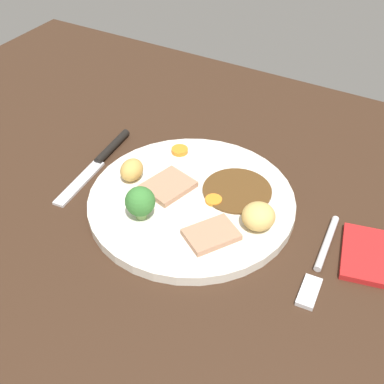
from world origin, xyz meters
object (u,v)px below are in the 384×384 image
roast_potato_right (132,170)px  knife (101,159)px  fork (320,262)px  carrot_coin_back (214,200)px  meat_slice_under (211,235)px  dinner_plate (192,202)px  roast_potato_left (258,216)px  carrot_coin_front (180,150)px  meat_slice_main (168,186)px  broccoli_floret (140,202)px

roast_potato_right → knife: bearing=-17.3°
fork → knife: (35.01, -3.31, 0.06)cm
knife → carrot_coin_back: bearing=81.6°
meat_slice_under → knife: size_ratio=0.33×
dinner_plate → roast_potato_left: (-9.73, 0.55, 2.30)cm
roast_potato_left → roast_potato_right: 18.98cm
dinner_plate → meat_slice_under: 7.70cm
roast_potato_right → carrot_coin_front: 8.99cm
meat_slice_main → roast_potato_right: bearing=6.5°
carrot_coin_front → meat_slice_under: bearing=133.0°
broccoli_floret → meat_slice_under: bearing=-172.2°
dinner_plate → roast_potato_left: 10.02cm
dinner_plate → fork: bearing=175.3°
carrot_coin_front → broccoli_floret: bearing=101.4°
roast_potato_left → carrot_coin_front: bearing=-27.6°
broccoli_floret → knife: (12.92, -8.23, -3.53)cm
roast_potato_left → roast_potato_right: size_ratio=1.14×
roast_potato_right → carrot_coin_front: roast_potato_right is taller
roast_potato_right → broccoli_floret: broccoli_floret is taller
meat_slice_main → fork: size_ratio=0.41×
carrot_coin_back → carrot_coin_front: bearing=-37.3°
meat_slice_under → broccoli_floret: bearing=7.8°
meat_slice_main → roast_potato_right: (5.48, 0.63, 1.07)cm
dinner_plate → carrot_coin_back: size_ratio=12.42×
carrot_coin_back → broccoli_floret: 10.04cm
meat_slice_under → roast_potato_left: roast_potato_left is taller
carrot_coin_front → fork: carrot_coin_front is taller
roast_potato_right → carrot_coin_back: (-12.08, -1.29, -1.25)cm
knife → meat_slice_main: bearing=77.1°
carrot_coin_front → knife: size_ratio=0.13×
dinner_plate → roast_potato_left: size_ratio=6.46×
meat_slice_main → knife: (12.90, -1.69, -1.35)cm
fork → knife: size_ratio=0.83×
fork → broccoli_floret: bearing=-82.0°
meat_slice_under → roast_potato_right: 15.61cm
carrot_coin_front → knife: 11.84cm
carrot_coin_back → knife: bearing=-3.0°
meat_slice_main → carrot_coin_back: (-6.60, -0.67, -0.18)cm
meat_slice_under → roast_potato_left: 6.28cm
meat_slice_under → fork: meat_slice_under is taller
roast_potato_left → carrot_coin_back: size_ratio=1.92×
meat_slice_main → carrot_coin_front: size_ratio=2.58×
knife → roast_potato_right: bearing=67.2°
broccoli_floret → fork: bearing=-167.4°
roast_potato_left → broccoli_floret: bearing=23.6°
roast_potato_left → knife: bearing=-5.1°
roast_potato_right → fork: bearing=177.9°
meat_slice_main → meat_slice_under: size_ratio=1.02×
roast_potato_right → broccoli_floret: bearing=132.9°
carrot_coin_back → fork: bearing=171.6°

